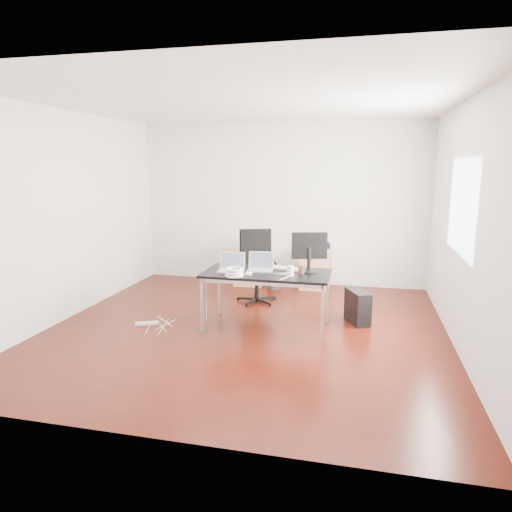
% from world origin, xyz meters
% --- Properties ---
extents(room_shell, '(5.00, 5.00, 5.00)m').
position_xyz_m(room_shell, '(0.04, 0.00, 1.40)').
color(room_shell, '#340C05').
rests_on(room_shell, ground).
extents(desk, '(1.60, 0.80, 0.73)m').
position_xyz_m(desk, '(0.24, 0.14, 0.68)').
color(desk, black).
rests_on(desk, ground).
extents(office_chair, '(0.60, 0.62, 1.08)m').
position_xyz_m(office_chair, '(-0.16, 1.27, 0.61)').
color(office_chair, black).
rests_on(office_chair, ground).
extents(filing_cabinet_left, '(0.50, 0.50, 0.70)m').
position_xyz_m(filing_cabinet_left, '(-0.50, 2.23, 0.35)').
color(filing_cabinet_left, tan).
rests_on(filing_cabinet_left, ground).
extents(filing_cabinet_right, '(0.50, 0.50, 0.70)m').
position_xyz_m(filing_cabinet_right, '(0.65, 2.23, 0.35)').
color(filing_cabinet_right, tan).
rests_on(filing_cabinet_right, ground).
extents(pc_tower, '(0.37, 0.49, 0.44)m').
position_xyz_m(pc_tower, '(1.39, 0.57, 0.22)').
color(pc_tower, black).
rests_on(pc_tower, ground).
extents(wastebasket, '(0.25, 0.25, 0.28)m').
position_xyz_m(wastebasket, '(-0.03, 2.03, 0.14)').
color(wastebasket, black).
rests_on(wastebasket, ground).
extents(power_strip, '(0.30, 0.18, 0.04)m').
position_xyz_m(power_strip, '(-1.32, -0.15, 0.02)').
color(power_strip, white).
rests_on(power_strip, ground).
extents(laptop_left, '(0.35, 0.28, 0.23)m').
position_xyz_m(laptop_left, '(-0.22, 0.10, 0.79)').
color(laptop_left, silver).
rests_on(laptop_left, desk).
extents(laptop_right, '(0.35, 0.28, 0.23)m').
position_xyz_m(laptop_right, '(0.14, 0.21, 0.79)').
color(laptop_right, silver).
rests_on(laptop_right, desk).
extents(monitor, '(0.45, 0.26, 0.51)m').
position_xyz_m(monitor, '(0.76, 0.28, 1.01)').
color(monitor, black).
rests_on(monitor, desk).
extents(keyboard, '(0.46, 0.26, 0.02)m').
position_xyz_m(keyboard, '(0.45, 0.36, 0.74)').
color(keyboard, white).
rests_on(keyboard, desk).
extents(cup_white, '(0.09, 0.09, 0.12)m').
position_xyz_m(cup_white, '(0.56, 0.03, 0.79)').
color(cup_white, white).
rests_on(cup_white, desk).
extents(cup_brown, '(0.08, 0.08, 0.10)m').
position_xyz_m(cup_brown, '(0.68, 0.15, 0.78)').
color(cup_brown, '#55271D').
rests_on(cup_brown, desk).
extents(cable_coil, '(0.24, 0.24, 0.11)m').
position_xyz_m(cable_coil, '(-0.10, -0.18, 0.78)').
color(cable_coil, white).
rests_on(cable_coil, desk).
extents(power_adapter, '(0.08, 0.08, 0.03)m').
position_xyz_m(power_adapter, '(0.04, -0.05, 0.74)').
color(power_adapter, white).
rests_on(power_adapter, desk).
extents(speaker, '(0.10, 0.09, 0.18)m').
position_xyz_m(speaker, '(-0.56, 2.19, 0.79)').
color(speaker, '#9E9E9E').
rests_on(speaker, filing_cabinet_left).
extents(navy_garment, '(0.35, 0.31, 0.09)m').
position_xyz_m(navy_garment, '(0.72, 2.24, 0.74)').
color(navy_garment, black).
rests_on(navy_garment, filing_cabinet_right).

